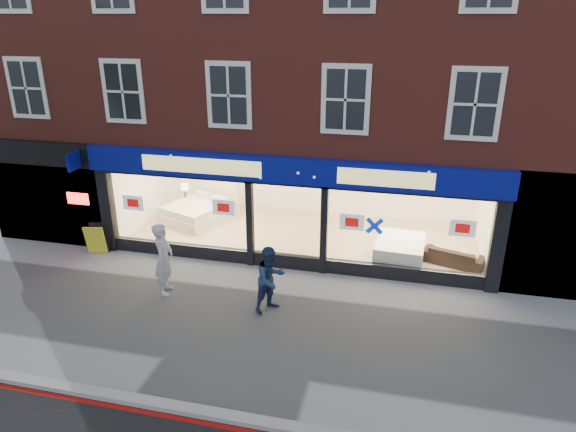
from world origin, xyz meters
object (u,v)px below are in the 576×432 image
(pedestrian_grey, at_px, (164,259))
(pedestrian_blue, at_px, (270,279))
(sofa, at_px, (453,256))
(a_board, at_px, (97,239))
(mattress_stack, at_px, (400,251))
(display_bed, at_px, (200,210))

(pedestrian_grey, xyz_separation_m, pedestrian_blue, (2.86, -0.19, -0.12))
(sofa, distance_m, a_board, 10.47)
(sofa, bearing_deg, pedestrian_blue, 55.41)
(mattress_stack, xyz_separation_m, sofa, (1.50, 0.20, -0.09))
(display_bed, distance_m, pedestrian_blue, 6.23)
(sofa, bearing_deg, display_bed, 7.92)
(mattress_stack, distance_m, sofa, 1.52)
(display_bed, height_order, pedestrian_grey, pedestrian_grey)
(sofa, relative_size, a_board, 1.82)
(display_bed, relative_size, sofa, 1.61)
(mattress_stack, relative_size, a_board, 1.91)
(mattress_stack, bearing_deg, sofa, 7.49)
(pedestrian_grey, relative_size, pedestrian_blue, 1.15)
(pedestrian_grey, bearing_deg, sofa, -77.34)
(display_bed, distance_m, mattress_stack, 7.01)
(mattress_stack, distance_m, pedestrian_grey, 6.56)
(pedestrian_blue, bearing_deg, sofa, -16.34)
(display_bed, xyz_separation_m, pedestrian_blue, (3.85, -4.89, 0.39))
(display_bed, height_order, pedestrian_blue, pedestrian_blue)
(display_bed, bearing_deg, sofa, 10.79)
(mattress_stack, relative_size, pedestrian_grey, 0.92)
(a_board, distance_m, pedestrian_blue, 6.21)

